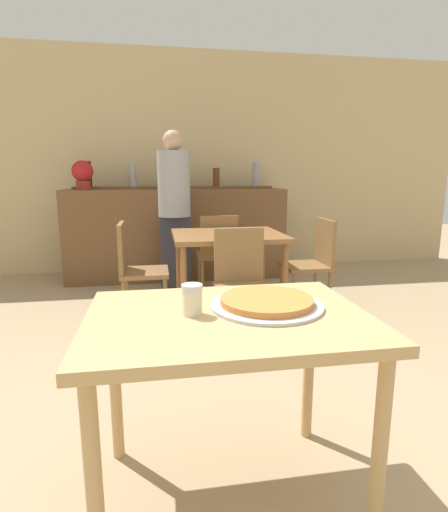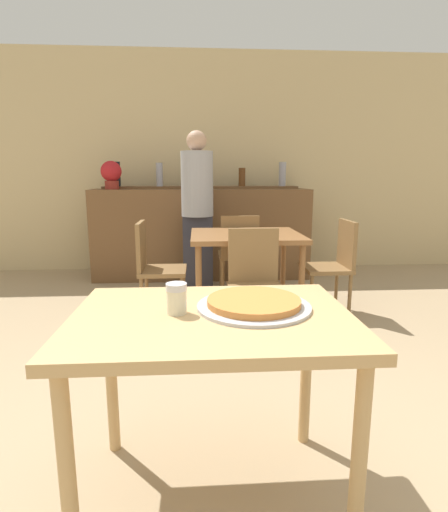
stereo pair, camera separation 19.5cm
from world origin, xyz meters
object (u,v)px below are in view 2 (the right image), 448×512
object	(u,v)px
chair_far_side_front	(255,278)
cheese_shaker	(177,298)
chair_far_side_right	(335,261)
pizza_tray	(254,304)
chair_far_side_back	(239,250)
person_standing	(197,206)
potted_plant	(111,173)
chair_far_side_left	(154,263)

from	to	relation	value
chair_far_side_front	cheese_shaker	xyz separation A→B (m)	(-0.50, -1.47, 0.32)
chair_far_side_right	pizza_tray	distance (m)	2.27
chair_far_side_front	chair_far_side_right	xyz separation A→B (m)	(0.80, 0.58, 0.00)
chair_far_side_back	person_standing	bearing A→B (deg)	-35.65
pizza_tray	potted_plant	xyz separation A→B (m)	(-1.21, 3.42, 0.50)
person_standing	chair_far_side_right	bearing A→B (deg)	-35.84
chair_far_side_left	cheese_shaker	xyz separation A→B (m)	(0.31, -2.05, 0.32)
chair_far_side_back	pizza_tray	bearing A→B (deg)	85.33
cheese_shaker	chair_far_side_front	bearing A→B (deg)	71.36
chair_far_side_front	cheese_shaker	world-z (taller)	cheese_shaker
chair_far_side_left	pizza_tray	world-z (taller)	chair_far_side_left
chair_far_side_front	chair_far_side_back	world-z (taller)	same
chair_far_side_left	cheese_shaker	world-z (taller)	cheese_shaker
cheese_shaker	person_standing	world-z (taller)	person_standing
chair_far_side_left	person_standing	xyz separation A→B (m)	(0.39, 0.88, 0.43)
potted_plant	chair_far_side_front	bearing A→B (deg)	-54.57
chair_far_side_front	cheese_shaker	size ratio (longest dim) A/B	7.68
chair_far_side_left	cheese_shaker	distance (m)	2.10
pizza_tray	cheese_shaker	distance (m)	0.29
chair_far_side_front	pizza_tray	xyz separation A→B (m)	(-0.21, -1.43, 0.28)
chair_far_side_front	pizza_tray	bearing A→B (deg)	-98.43
pizza_tray	person_standing	distance (m)	2.91
chair_far_side_right	pizza_tray	bearing A→B (deg)	-26.79
chair_far_side_back	chair_far_side_left	world-z (taller)	same
cheese_shaker	chair_far_side_left	bearing A→B (deg)	98.54
chair_far_side_left	person_standing	world-z (taller)	person_standing
chair_far_side_front	chair_far_side_left	xyz separation A→B (m)	(-0.80, 0.58, 0.00)
chair_far_side_front	chair_far_side_right	size ratio (longest dim) A/B	1.00
chair_far_side_front	pizza_tray	distance (m)	1.47
person_standing	chair_far_side_front	bearing A→B (deg)	-74.06
chair_far_side_right	chair_far_side_left	bearing A→B (deg)	-90.00
chair_far_side_front	person_standing	world-z (taller)	person_standing
chair_far_side_left	pizza_tray	distance (m)	2.12
chair_far_side_right	person_standing	bearing A→B (deg)	-125.84
chair_far_side_right	potted_plant	distance (m)	2.75
chair_far_side_back	person_standing	size ratio (longest dim) A/B	0.50
potted_plant	pizza_tray	bearing A→B (deg)	-70.57
chair_far_side_back	chair_far_side_right	distance (m)	0.99
chair_far_side_front	person_standing	xyz separation A→B (m)	(-0.42, 1.47, 0.43)
chair_far_side_left	potted_plant	bearing A→B (deg)	23.55
chair_far_side_left	potted_plant	world-z (taller)	potted_plant
chair_far_side_left	person_standing	distance (m)	1.06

